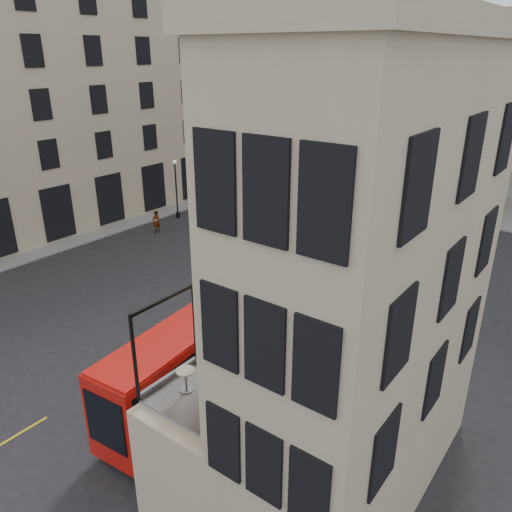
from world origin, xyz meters
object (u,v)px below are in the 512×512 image
Objects in this scene: bus_far at (308,162)px; car_c at (267,209)px; cafe_chair_c at (320,335)px; traffic_light_far at (260,175)px; cafe_table_mid at (248,327)px; car_a at (286,228)px; cyclist at (279,250)px; pedestrian_c at (460,191)px; pedestrian_e at (156,222)px; cafe_chair_a at (256,386)px; pedestrian_d at (405,214)px; pedestrian_b at (310,197)px; pedestrian_a at (273,172)px; cafe_table_near at (186,377)px; cafe_chair_d at (349,305)px; bus_near at (195,357)px; street_lamp_b at (367,176)px; bicycle at (307,244)px; street_lamp_a at (176,192)px; traffic_light_near at (287,252)px; cafe_chair_b at (303,338)px; cafe_table_far at (317,291)px; car_b at (353,196)px.

car_c is at bearing -74.85° from bus_far.
bus_far is at bearing 122.03° from cafe_chair_c.
traffic_light_far is 4.46× the size of cafe_table_mid.
cyclist reaches higher than car_a.
pedestrian_e is at bearing 14.10° from pedestrian_c.
traffic_light_far is 5.07× the size of cafe_chair_a.
bus_far is at bearing -91.93° from car_c.
cafe_chair_c is at bearing 159.41° from pedestrian_d.
pedestrian_a is at bearing 102.10° from pedestrian_b.
cafe_chair_a reaches higher than pedestrian_e.
pedestrian_c is at bearing -142.95° from car_c.
cafe_table_mid is at bearing 93.53° from cafe_table_near.
cafe_table_mid is at bearing -113.93° from cafe_chair_d.
pedestrian_d is at bearing 50.90° from car_a.
cafe_chair_d reaches higher than traffic_light_far.
pedestrian_c reaches higher than car_a.
bus_near is at bearing -58.28° from traffic_light_far.
street_lamp_b is 6.17× the size of cafe_chair_d.
pedestrian_b reaches higher than car_c.
bicycle is 2.21× the size of cafe_table_mid.
street_lamp_a is 1.00× the size of street_lamp_b.
traffic_light_near is at bearing -48.81° from traffic_light_far.
pedestrian_b is at bearing 115.07° from cafe_table_near.
pedestrian_c is 31.16m from pedestrian_e.
cafe_chair_b is (13.30, -33.51, 2.48)m from street_lamp_b.
cafe_table_far is at bearing -58.04° from bus_far.
traffic_light_far is at bearing 45.81° from bicycle.
pedestrian_e is (-1.64, -21.40, -1.72)m from bus_far.
cafe_chair_a reaches higher than pedestrian_d.
pedestrian_b is 2.17× the size of cafe_table_far.
cafe_table_near is (4.06, -43.81, 4.21)m from pedestrian_c.
cafe_chair_b is (5.10, 0.31, 2.67)m from bus_near.
car_c is at bearing -112.40° from street_lamp_b.
traffic_light_far reaches higher than car_c.
pedestrian_a is 19.60m from pedestrian_d.
pedestrian_c is (5.09, 21.66, 0.37)m from bicycle.
car_a is 4.68× the size of cafe_chair_c.
street_lamp_b is at bearing 33.69° from traffic_light_far.
cafe_table_mid is (19.46, -35.89, 2.50)m from bus_far.
car_b is 4.99× the size of cafe_chair_b.
pedestrian_a is 42.68m from cafe_table_mid.
cafe_table_far is 1.44m from cafe_chair_d.
pedestrian_a reaches higher than bicycle.
pedestrian_e is (-0.51, -13.95, -1.47)m from traffic_light_far.
pedestrian_a is 2.32× the size of cafe_table_far.
pedestrian_e is (-9.51, -19.95, -1.44)m from street_lamp_b.
cafe_chair_b is at bearing -121.60° from cafe_chair_c.
cafe_chair_b is (21.16, -34.96, 2.21)m from bus_far.
cafe_chair_b reaches higher than pedestrian_b.
pedestrian_e is (-15.89, -14.40, -0.03)m from pedestrian_d.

